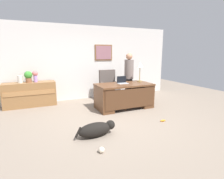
# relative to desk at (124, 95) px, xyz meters

# --- Properties ---
(ground_plane) EXTENTS (12.00, 12.00, 0.00)m
(ground_plane) POSITION_rel_desk_xyz_m (-0.72, -0.83, -0.42)
(ground_plane) COLOR gray
(back_wall) EXTENTS (7.00, 0.16, 2.70)m
(back_wall) POSITION_rel_desk_xyz_m (-0.71, 1.77, 0.93)
(back_wall) COLOR silver
(back_wall) RESTS_ON ground_plane
(desk) EXTENTS (1.73, 0.90, 0.77)m
(desk) POSITION_rel_desk_xyz_m (0.00, 0.00, 0.00)
(desk) COLOR brown
(desk) RESTS_ON ground_plane
(credenza) EXTENTS (1.58, 0.50, 0.79)m
(credenza) POSITION_rel_desk_xyz_m (-2.70, 1.42, -0.02)
(credenza) COLOR olive
(credenza) RESTS_ON ground_plane
(armchair) EXTENTS (0.60, 0.59, 1.11)m
(armchair) POSITION_rel_desk_xyz_m (-0.08, 1.05, 0.07)
(armchair) COLOR #564C47
(armchair) RESTS_ON ground_plane
(person_standing) EXTENTS (0.32, 0.32, 1.71)m
(person_standing) POSITION_rel_desk_xyz_m (0.52, 0.67, 0.47)
(person_standing) COLOR #262323
(person_standing) RESTS_ON ground_plane
(dog_lying) EXTENTS (0.89, 0.35, 0.30)m
(dog_lying) POSITION_rel_desk_xyz_m (-1.45, -1.51, -0.26)
(dog_lying) COLOR black
(dog_lying) RESTS_ON ground_plane
(laptop) EXTENTS (0.32, 0.22, 0.22)m
(laptop) POSITION_rel_desk_xyz_m (-0.02, 0.11, 0.41)
(laptop) COLOR #B2B5BA
(laptop) RESTS_ON desk
(desk_lamp) EXTENTS (0.22, 0.22, 0.65)m
(desk_lamp) POSITION_rel_desk_xyz_m (0.68, 0.21, 0.87)
(desk_lamp) COLOR #9E8447
(desk_lamp) RESTS_ON desk
(vase_with_flowers) EXTENTS (0.17, 0.17, 0.37)m
(vase_with_flowers) POSITION_rel_desk_xyz_m (-2.50, 1.42, 0.59)
(vase_with_flowers) COLOR #AC83CE
(vase_with_flowers) RESTS_ON credenza
(vase_empty) EXTENTS (0.15, 0.15, 0.23)m
(vase_empty) POSITION_rel_desk_xyz_m (-2.94, 1.42, 0.49)
(vase_empty) COLOR silver
(vase_empty) RESTS_ON credenza
(potted_plant) EXTENTS (0.24, 0.24, 0.36)m
(potted_plant) POSITION_rel_desk_xyz_m (-2.70, 1.42, 0.57)
(potted_plant) COLOR brown
(potted_plant) RESTS_ON credenza
(dog_toy_ball) EXTENTS (0.11, 0.11, 0.11)m
(dog_toy_ball) POSITION_rel_desk_xyz_m (-1.58, -2.15, -0.36)
(dog_toy_ball) COLOR beige
(dog_toy_ball) RESTS_ON ground_plane
(dog_toy_bone) EXTENTS (0.16, 0.07, 0.05)m
(dog_toy_bone) POSITION_rel_desk_xyz_m (0.36, -1.43, -0.39)
(dog_toy_bone) COLOR orange
(dog_toy_bone) RESTS_ON ground_plane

